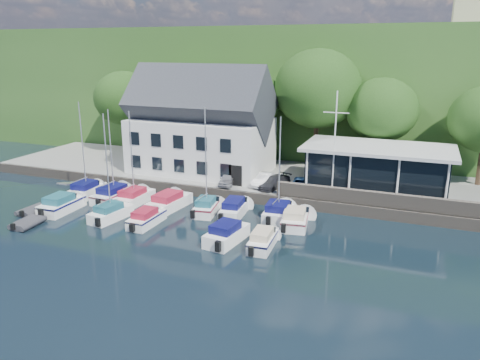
{
  "coord_description": "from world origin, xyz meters",
  "views": [
    {
      "loc": [
        14.39,
        -26.93,
        13.76
      ],
      "look_at": [
        0.32,
        9.0,
        2.69
      ],
      "focal_mm": 35.0,
      "sensor_mm": 36.0,
      "label": 1
    }
  ],
  "objects": [
    {
      "name": "boat_r1_1",
      "position": [
        -11.44,
        7.13,
        4.54
      ],
      "size": [
        2.58,
        6.76,
        9.08
      ],
      "primitive_type": null,
      "rotation": [
        0.0,
        0.0,
        -0.06
      ],
      "color": "white",
      "rests_on": "ground"
    },
    {
      "name": "quay_face",
      "position": [
        0.0,
        11.0,
        0.5
      ],
      "size": [
        60.0,
        0.3,
        1.0
      ],
      "primitive_type": "cube",
      "color": "#5E564B",
      "rests_on": "ground"
    },
    {
      "name": "boat_r1_6",
      "position": [
        4.13,
        7.97,
        4.55
      ],
      "size": [
        2.72,
        5.68,
        9.1
      ],
      "primitive_type": null,
      "rotation": [
        0.0,
        0.0,
        0.09
      ],
      "color": "white",
      "rests_on": "ground"
    },
    {
      "name": "car_blue",
      "position": [
        4.64,
        13.28,
        1.6
      ],
      "size": [
        1.63,
        3.58,
        1.19
      ],
      "primitive_type": "imported",
      "rotation": [
        0.0,
        0.0,
        0.07
      ],
      "color": "#294D7E",
      "rests_on": "quay"
    },
    {
      "name": "tree_2",
      "position": [
        -3.93,
        21.35,
        6.35
      ],
      "size": [
        7.83,
        7.83,
        10.71
      ],
      "primitive_type": null,
      "color": "#183710",
      "rests_on": "quay"
    },
    {
      "name": "boat_r1_2",
      "position": [
        -9.29,
        7.18,
        4.3
      ],
      "size": [
        2.24,
        6.07,
        8.59
      ],
      "primitive_type": null,
      "rotation": [
        0.0,
        0.0,
        -0.03
      ],
      "color": "white",
      "rests_on": "ground"
    },
    {
      "name": "boat_r2_1",
      "position": [
        -8.71,
        2.9,
        4.34
      ],
      "size": [
        2.61,
        5.76,
        8.68
      ],
      "primitive_type": null,
      "rotation": [
        0.0,
        0.0,
        -0.15
      ],
      "color": "white",
      "rests_on": "ground"
    },
    {
      "name": "car_white",
      "position": [
        1.05,
        13.54,
        1.6
      ],
      "size": [
        1.82,
        3.78,
        1.19
      ],
      "primitive_type": "imported",
      "rotation": [
        0.0,
        0.0,
        -0.16
      ],
      "color": "silver",
      "rests_on": "quay"
    },
    {
      "name": "hillside",
      "position": [
        0.0,
        62.0,
        8.0
      ],
      "size": [
        160.0,
        75.0,
        16.0
      ],
      "primitive_type": "cube",
      "color": "#2C521E",
      "rests_on": "ground"
    },
    {
      "name": "dinghy_1",
      "position": [
        -13.97,
        -0.76,
        0.34
      ],
      "size": [
        1.94,
        3.0,
        0.67
      ],
      "primitive_type": null,
      "rotation": [
        0.0,
        0.0,
        0.08
      ],
      "color": "#333338",
      "rests_on": "ground"
    },
    {
      "name": "tree_4",
      "position": [
        10.5,
        22.25,
        5.91
      ],
      "size": [
        7.18,
        7.18,
        9.81
      ],
      "primitive_type": null,
      "color": "#183710",
      "rests_on": "quay"
    },
    {
      "name": "boat_r1_0",
      "position": [
        -14.61,
        7.19,
        4.56
      ],
      "size": [
        2.29,
        5.88,
        9.12
      ],
      "primitive_type": null,
      "rotation": [
        0.0,
        0.0,
        0.05
      ],
      "color": "white",
      "rests_on": "ground"
    },
    {
      "name": "seawall",
      "position": [
        12.0,
        11.4,
        1.6
      ],
      "size": [
        18.0,
        0.5,
        1.2
      ],
      "primitive_type": "cube",
      "color": "#5E564B",
      "rests_on": "quay"
    },
    {
      "name": "quay",
      "position": [
        0.0,
        17.5,
        0.5
      ],
      "size": [
        60.0,
        13.0,
        1.0
      ],
      "primitive_type": "cube",
      "color": "gray",
      "rests_on": "ground"
    },
    {
      "name": "boat_r2_0",
      "position": [
        -13.87,
        2.98,
        0.76
      ],
      "size": [
        2.33,
        6.13,
        1.53
      ],
      "primitive_type": null,
      "rotation": [
        0.0,
        0.0,
        0.03
      ],
      "color": "white",
      "rests_on": "ground"
    },
    {
      "name": "club_pavilion",
      "position": [
        11.0,
        16.0,
        3.05
      ],
      "size": [
        13.2,
        7.2,
        4.1
      ],
      "primitive_type": null,
      "color": "black",
      "rests_on": "quay"
    },
    {
      "name": "boat_r1_3",
      "position": [
        -5.6,
        7.06,
        0.74
      ],
      "size": [
        2.79,
        6.92,
        1.49
      ],
      "primitive_type": null,
      "rotation": [
        0.0,
        0.0,
        -0.1
      ],
      "color": "white",
      "rests_on": "ground"
    },
    {
      "name": "car_silver",
      "position": [
        -2.35,
        12.56,
        1.55
      ],
      "size": [
        1.83,
        3.42,
        1.11
      ],
      "primitive_type": "imported",
      "rotation": [
        0.0,
        0.0,
        0.17
      ],
      "color": "#A9A8AD",
      "rests_on": "quay"
    },
    {
      "name": "boat_r1_5",
      "position": [
        0.38,
        7.6,
        0.72
      ],
      "size": [
        2.39,
        6.39,
        1.44
      ],
      "primitive_type": null,
      "rotation": [
        0.0,
        0.0,
        0.1
      ],
      "color": "white",
      "rests_on": "ground"
    },
    {
      "name": "car_dgrey",
      "position": [
        2.11,
        13.17,
        1.56
      ],
      "size": [
        2.71,
        4.17,
        1.12
      ],
      "primitive_type": "imported",
      "rotation": [
        0.0,
        0.0,
        -0.32
      ],
      "color": "#2C2C31",
      "rests_on": "quay"
    },
    {
      "name": "field_patch",
      "position": [
        8.0,
        70.0,
        16.15
      ],
      "size": [
        50.0,
        30.0,
        0.3
      ],
      "primitive_type": "cube",
      "color": "#5A6532",
      "rests_on": "hillside"
    },
    {
      "name": "ground",
      "position": [
        0.0,
        0.0,
        0.0
      ],
      "size": [
        180.0,
        180.0,
        0.0
      ],
      "primitive_type": "plane",
      "color": "black",
      "rests_on": "ground"
    },
    {
      "name": "harbor_building",
      "position": [
        -7.0,
        16.5,
        5.35
      ],
      "size": [
        14.4,
        8.2,
        8.7
      ],
      "primitive_type": null,
      "color": "silver",
      "rests_on": "quay"
    },
    {
      "name": "tree_0",
      "position": [
        -19.73,
        21.42,
        5.96
      ],
      "size": [
        7.26,
        7.26,
        9.92
      ],
      "primitive_type": null,
      "color": "#183710",
      "rests_on": "quay"
    },
    {
      "name": "tree_1",
      "position": [
        -11.97,
        21.62,
        6.47
      ],
      "size": [
        8.01,
        8.01,
        10.94
      ],
      "primitive_type": null,
      "color": "#183710",
      "rests_on": "quay"
    },
    {
      "name": "tree_3",
      "position": [
        3.85,
        22.48,
        7.3
      ],
      "size": [
        9.21,
        9.21,
        12.59
      ],
      "primitive_type": null,
      "color": "#183710",
      "rests_on": "quay"
    },
    {
      "name": "boat_r2_2",
      "position": [
        -5.31,
        2.93,
        0.67
      ],
      "size": [
        1.73,
        5.37,
        1.34
      ],
      "primitive_type": null,
      "rotation": [
        0.0,
        0.0,
        -0.01
      ],
      "color": "white",
      "rests_on": "ground"
    },
    {
      "name": "gangway",
      "position": [
        -16.5,
        9.0,
        0.0
      ],
      "size": [
        1.2,
        6.0,
        1.4
      ],
      "primitive_type": null,
      "color": "silver",
      "rests_on": "ground"
    },
    {
      "name": "boat_r2_4",
      "position": [
        4.73,
        2.27,
        0.67
      ],
      "size": [
        1.97,
        5.59,
        1.35
      ],
      "primitive_type": null,
      "rotation": [
        0.0,
        0.0,
        0.07
      ],
      "color": "white",
      "rests_on": "ground"
    },
    {
      "name": "flagpole",
      "position": [
        7.54,
        12.94,
        5.58
      ],
      "size": [
        2.2,
        0.2,
        9.17
      ],
      "primitive_type": null,
      "color": "silver",
      "rests_on": "quay"
    },
    {
      "name": "boat_r2_3",
      "position": [
        1.98,
        2.1,
        0.78
      ],
      "size": [
        2.71,
        5.92,
        1.56
      ],
      "primitive_type": null,
      "rotation": [
        0.0,
        0.0,
        -0.13
      ],
      "color": "white",
      "rests_on": "ground"
    },
    {
      "name": "dinghy_0",
      "position": [
        -15.78,
        1.71,
        0.33
      ],
      "size": [
        1.81,
        2.9,
        0.66
      ],
      "primitive_type": null,
      "rotation": [
        0.0,
        0.0,
        -0.04
      ],
      "color": "#333338",
      "rests_on": "ground"
    },
    {
      "name": "boat_r1_4",
      "position": [
        -1.98,
        7.1,
        4.32
      ],
      "size": [
        2.62,
        5.4,
        8.64
      ],
      "primitive_type": null,
      "rotation": [
        0.0,
        0.0,
        0.17
      ],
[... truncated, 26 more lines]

